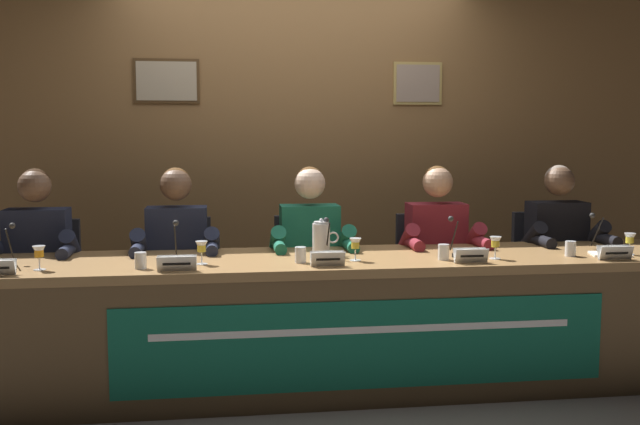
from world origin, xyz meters
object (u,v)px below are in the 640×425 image
chair_center (307,289)px  water_cup_center (301,256)px  juice_glass_left (202,248)px  nameplate_right (471,255)px  panelist_far_left (35,258)px  chair_right (430,285)px  water_cup_left (141,261)px  microphone_left (175,248)px  juice_glass_far_right (630,240)px  juice_glass_right (495,243)px  chair_left (179,293)px  panelist_left (177,254)px  water_pitcher_central (321,239)px  chair_far_left (45,297)px  microphone_far_left (9,252)px  document_stack_far_right (610,254)px  juice_glass_center (355,245)px  panelist_center (311,251)px  water_cup_far_right (570,249)px  panelist_right (440,249)px  nameplate_center (328,259)px  microphone_right (455,243)px  conference_table (324,301)px  microphone_center (328,245)px  juice_glass_far_left (39,253)px  chair_far_right (547,282)px  panelist_far_right (562,246)px  nameplate_far_right (615,253)px  nameplate_left (177,263)px  water_cup_right (443,253)px

chair_center → water_cup_center: chair_center is taller
juice_glass_left → nameplate_right: size_ratio=0.69×
panelist_far_left → chair_right: bearing=4.7°
water_cup_left → water_cup_center: bearing=4.2°
microphone_left → juice_glass_far_right: microphone_left is taller
microphone_left → juice_glass_right: bearing=-5.0°
chair_left → microphone_left: bearing=-88.3°
panelist_left → water_pitcher_central: panelist_left is taller
panelist_left → chair_far_left: bearing=166.2°
microphone_far_left → juice_glass_left: (0.99, -0.10, 0.01)m
document_stack_far_right → juice_glass_far_right: bearing=0.9°
juice_glass_center → water_cup_center: juice_glass_center is taller
microphone_far_left → juice_glass_left: microphone_far_left is taller
panelist_center → water_cup_far_right: panelist_center is taller
panelist_right → nameplate_right: (-0.04, -0.68, 0.07)m
nameplate_center → microphone_right: size_ratio=0.82×
conference_table → microphone_center: bearing=67.1°
nameplate_center → microphone_center: size_ratio=0.82×
juice_glass_far_left → panelist_right: (2.26, 0.58, -0.12)m
chair_far_left → water_cup_center: bearing=-26.7°
panelist_left → chair_far_right: size_ratio=1.37×
chair_right → juice_glass_right: chair_right is taller
chair_far_left → juice_glass_far_right: 3.47m
microphone_left → nameplate_center: bearing=-17.4°
microphone_far_left → panelist_far_right: (3.25, 0.43, -0.10)m
panelist_left → water_cup_left: panelist_left is taller
conference_table → panelist_far_right: size_ratio=3.55×
microphone_left → nameplate_right: 1.58m
panelist_far_left → nameplate_far_right: panelist_far_left is taller
nameplate_left → chair_center: 1.23m
chair_far_left → chair_left: (0.81, 0.00, 0.00)m
nameplate_center → water_cup_left: bearing=176.1°
juice_glass_far_right → document_stack_far_right: juice_glass_far_right is taller
panelist_center → water_cup_right: size_ratio=14.37×
chair_far_right → panelist_far_left: bearing=-176.5°
water_cup_far_right → nameplate_left: bearing=-175.9°
water_cup_center → panelist_right: 1.09m
juice_glass_center → microphone_right: 0.59m
juice_glass_center → juice_glass_far_right: (1.58, -0.02, 0.00)m
nameplate_left → juice_glass_right: size_ratio=1.58×
water_cup_left → nameplate_right: water_cup_left is taller
panelist_far_left → nameplate_center: panelist_far_left is taller
chair_right → water_cup_right: bearing=-101.3°
chair_center → water_cup_far_right: 1.62m
water_cup_left → nameplate_far_right: 2.53m
panelist_left → panelist_right: 1.61m
chair_left → panelist_left: panelist_left is taller
conference_table → juice_glass_left: (-0.65, -0.02, 0.31)m
juice_glass_center → chair_left: bearing=143.4°
chair_left → water_cup_left: 0.89m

